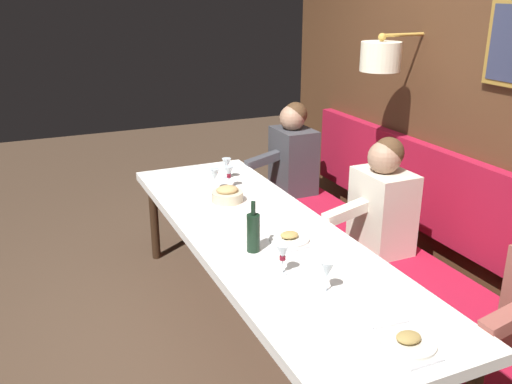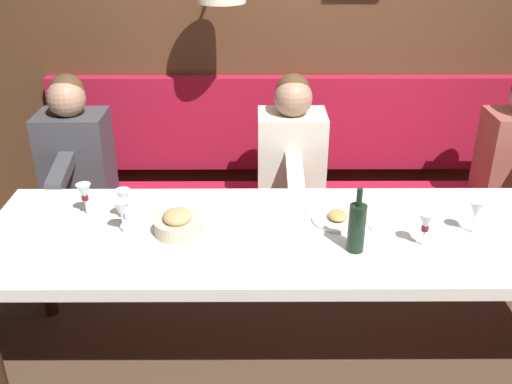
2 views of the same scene
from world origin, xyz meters
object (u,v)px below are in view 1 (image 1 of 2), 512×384
(dining_table, at_px, (264,242))
(wine_glass_0, at_px, (229,173))
(diner_middle, at_px, (293,151))
(wine_glass_1, at_px, (215,175))
(wine_bottle, at_px, (253,232))
(wine_glass_3, at_px, (227,164))
(wine_glass_2, at_px, (327,270))
(wine_glass_4, at_px, (283,253))
(bread_bowl, at_px, (227,195))
(diner_near, at_px, (382,199))

(dining_table, distance_m, wine_glass_0, 0.88)
(dining_table, relative_size, diner_middle, 3.80)
(wine_glass_1, bearing_deg, wine_bottle, -98.26)
(dining_table, relative_size, wine_glass_3, 18.32)
(wine_glass_0, distance_m, wine_glass_2, 1.62)
(wine_bottle, bearing_deg, wine_glass_4, -84.16)
(wine_glass_1, xyz_separation_m, bread_bowl, (0.00, -0.25, -0.07))
(dining_table, relative_size, wine_glass_1, 18.32)
(wine_glass_4, bearing_deg, diner_middle, 60.89)
(wine_glass_3, bearing_deg, bread_bowl, -110.77)
(wine_glass_1, height_order, wine_bottle, wine_bottle)
(dining_table, bearing_deg, bread_bowl, 90.81)
(wine_glass_0, xyz_separation_m, wine_glass_2, (-0.12, -1.62, 0.00))
(wine_glass_3, bearing_deg, diner_near, -55.55)
(diner_near, relative_size, wine_bottle, 2.64)
(dining_table, height_order, wine_glass_3, wine_glass_3)
(wine_glass_1, relative_size, wine_glass_3, 1.00)
(wine_glass_2, bearing_deg, bread_bowl, 89.62)
(diner_near, xyz_separation_m, bread_bowl, (-0.89, 0.57, -0.03))
(wine_glass_2, relative_size, wine_bottle, 0.55)
(wine_glass_1, bearing_deg, diner_middle, 27.66)
(dining_table, bearing_deg, diner_middle, 56.11)
(bread_bowl, bearing_deg, wine_glass_1, 90.12)
(diner_near, relative_size, wine_glass_3, 4.82)
(bread_bowl, bearing_deg, diner_near, -32.85)
(wine_glass_2, relative_size, wine_glass_3, 1.00)
(dining_table, height_order, wine_glass_1, wine_glass_1)
(diner_middle, distance_m, wine_glass_0, 0.90)
(wine_glass_2, bearing_deg, diner_middle, 66.55)
(diner_middle, bearing_deg, wine_glass_4, -119.11)
(diner_middle, xyz_separation_m, wine_glass_1, (-0.89, -0.47, 0.04))
(wine_glass_3, height_order, bread_bowl, wine_glass_3)
(diner_near, bearing_deg, wine_glass_4, -152.64)
(wine_glass_2, bearing_deg, wine_glass_0, 85.59)
(diner_near, xyz_separation_m, wine_glass_3, (-0.71, 1.04, 0.04))
(dining_table, bearing_deg, wine_glass_4, -104.40)
(diner_near, bearing_deg, wine_glass_1, 137.16)
(diner_near, height_order, wine_glass_1, diner_near)
(diner_near, bearing_deg, bread_bowl, 147.15)
(wine_glass_0, bearing_deg, diner_near, -47.33)
(diner_near, bearing_deg, dining_table, -178.71)
(wine_glass_1, distance_m, wine_glass_4, 1.35)
(diner_near, relative_size, bread_bowl, 3.60)
(dining_table, relative_size, wine_bottle, 10.01)
(wine_glass_3, xyz_separation_m, wine_glass_4, (-0.30, -1.56, 0.00))
(dining_table, distance_m, wine_glass_1, 0.86)
(wine_glass_4, bearing_deg, wine_bottle, 95.84)
(wine_glass_2, bearing_deg, wine_glass_4, 113.56)
(dining_table, xyz_separation_m, wine_glass_3, (0.17, 1.06, 0.17))
(diner_near, distance_m, wine_glass_0, 1.14)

